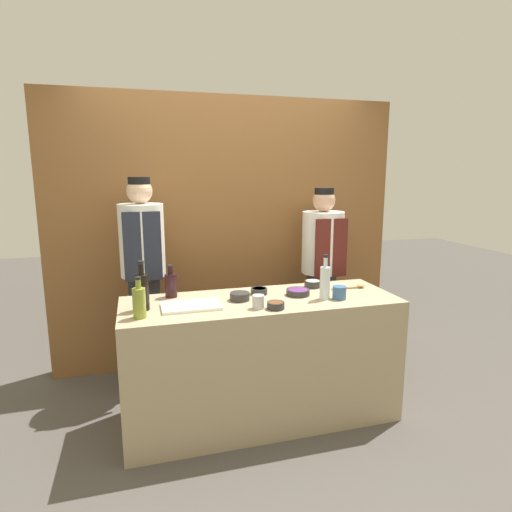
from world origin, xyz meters
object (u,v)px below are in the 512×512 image
object	(u,v)px
cup_blue	(339,293)
cup_steel	(258,302)
sauce_bowl_red	(240,296)
bottle_clear	(325,282)
bottle_wine	(171,285)
sauce_bowl_brown	(276,305)
cutting_board	(191,306)
bottle_soy	(142,291)
chef_right	(322,272)
sauce_bowl_purple	(298,292)
sauce_bowl_white	(313,283)
chef_left	(144,277)
wooden_spoon	(353,287)
sauce_bowl_yellow	(259,291)
bottle_oil	(139,302)

from	to	relation	value
cup_blue	cup_steel	world-z (taller)	cup_blue
sauce_bowl_red	bottle_clear	size ratio (longest dim) A/B	0.43
sauce_bowl_red	bottle_wine	distance (m)	0.49
sauce_bowl_brown	cutting_board	bearing A→B (deg)	161.56
cutting_board	cup_blue	xyz separation A→B (m)	(1.01, -0.08, 0.03)
bottle_soy	chef_right	xyz separation A→B (m)	(1.56, 0.71, -0.14)
sauce_bowl_purple	cup_steel	size ratio (longest dim) A/B	1.89
sauce_bowl_red	sauce_bowl_brown	bearing A→B (deg)	-54.26
bottle_soy	chef_right	size ratio (longest dim) A/B	0.20
bottle_soy	bottle_clear	xyz separation A→B (m)	(1.21, -0.09, -0.00)
sauce_bowl_white	chef_left	size ratio (longest dim) A/B	0.07
bottle_clear	wooden_spoon	distance (m)	0.39
wooden_spoon	chef_right	distance (m)	0.61
sauce_bowl_white	cup_blue	xyz separation A→B (m)	(0.05, -0.34, 0.02)
sauce_bowl_brown	chef_left	distance (m)	1.22
wooden_spoon	chef_left	size ratio (longest dim) A/B	0.16
sauce_bowl_white	chef_left	bearing A→B (deg)	158.57
sauce_bowl_yellow	cup_steel	distance (m)	0.33
cutting_board	bottle_soy	world-z (taller)	bottle_soy
sauce_bowl_brown	wooden_spoon	size ratio (longest dim) A/B	0.41
sauce_bowl_white	bottle_clear	world-z (taller)	bottle_clear
sauce_bowl_red	bottle_wine	xyz separation A→B (m)	(-0.44, 0.21, 0.06)
cup_steel	chef_right	size ratio (longest dim) A/B	0.05
sauce_bowl_brown	chef_left	bearing A→B (deg)	131.07
bottle_soy	bottle_oil	distance (m)	0.15
sauce_bowl_brown	cup_blue	world-z (taller)	cup_blue
bottle_oil	cup_steel	distance (m)	0.74
cup_blue	cup_steel	xyz separation A→B (m)	(-0.60, -0.05, -0.00)
chef_right	sauce_bowl_red	bearing A→B (deg)	-143.85
cup_steel	chef_right	xyz separation A→B (m)	(0.84, 0.88, -0.06)
bottle_oil	cutting_board	bearing A→B (deg)	19.55
cup_blue	chef_right	world-z (taller)	chef_right
sauce_bowl_white	bottle_oil	world-z (taller)	bottle_oil
sauce_bowl_yellow	wooden_spoon	xyz separation A→B (m)	(0.73, -0.05, -0.01)
sauce_bowl_purple	bottle_soy	distance (m)	1.08
cutting_board	bottle_clear	bearing A→B (deg)	-3.49
cup_blue	wooden_spoon	xyz separation A→B (m)	(0.23, 0.22, -0.03)
sauce_bowl_brown	cup_steel	bearing A→B (deg)	159.57
sauce_bowl_red	bottle_soy	xyz separation A→B (m)	(-0.64, -0.04, 0.10)
sauce_bowl_brown	bottle_clear	bearing A→B (deg)	16.62
bottle_soy	bottle_clear	distance (m)	1.22
bottle_wine	cup_blue	xyz separation A→B (m)	(1.12, -0.36, -0.04)
cutting_board	cup_steel	bearing A→B (deg)	-17.93
sauce_bowl_yellow	sauce_bowl_white	distance (m)	0.46
sauce_bowl_white	bottle_wine	size ratio (longest dim) A/B	0.54
sauce_bowl_white	sauce_bowl_brown	world-z (taller)	sauce_bowl_white
sauce_bowl_white	bottle_soy	distance (m)	1.28
bottle_soy	bottle_oil	bearing A→B (deg)	-98.21
cup_steel	bottle_soy	bearing A→B (deg)	166.61
sauce_bowl_white	wooden_spoon	distance (m)	0.31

